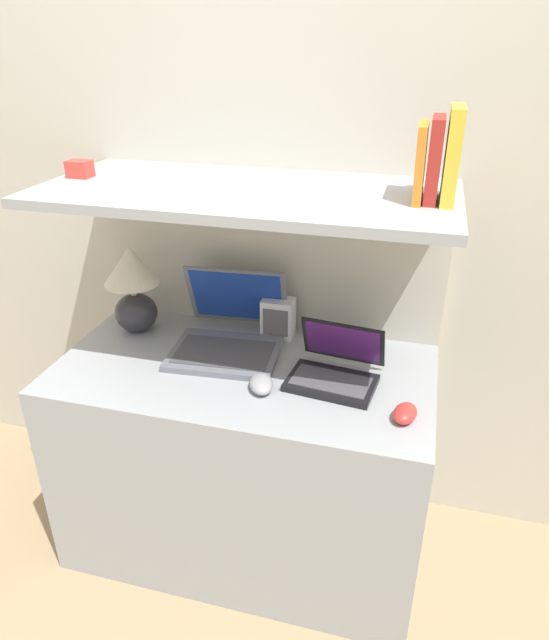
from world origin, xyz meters
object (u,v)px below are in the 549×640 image
(laptop_small, at_px, (335,369))
(book_red, at_px, (434,160))
(shelf_gadget, at_px, (80,169))
(router_box, at_px, (278,318))
(laptop_large, at_px, (229,334))
(second_mouse, at_px, (405,413))
(book_orange, at_px, (421,162))
(table_lamp, at_px, (133,284))
(computer_mouse, at_px, (261,384))
(book_yellow, at_px, (452,155))

(laptop_small, bearing_deg, book_red, 16.27)
(laptop_small, relative_size, shelf_gadget, 4.15)
(laptop_small, bearing_deg, shelf_gadget, 175.63)
(router_box, height_order, book_red, book_red)
(laptop_large, relative_size, second_mouse, 3.68)
(laptop_small, height_order, second_mouse, laptop_small)
(laptop_large, height_order, shelf_gadget, shelf_gadget)
(shelf_gadget, bearing_deg, book_orange, 0.00)
(router_box, relative_size, shelf_gadget, 2.02)
(table_lamp, xyz_separation_m, laptop_large, (0.36, -0.04, -0.13))
(book_orange, relative_size, shelf_gadget, 2.82)
(laptop_large, relative_size, laptop_small, 1.38)
(table_lamp, xyz_separation_m, computer_mouse, (0.53, -0.25, -0.16))
(computer_mouse, xyz_separation_m, book_yellow, (0.46, 0.17, 0.65))
(router_box, bearing_deg, laptop_small, -43.94)
(second_mouse, distance_m, book_orange, 0.66)
(shelf_gadget, bearing_deg, second_mouse, -11.48)
(second_mouse, height_order, book_yellow, book_yellow)
(laptop_small, distance_m, shelf_gadget, 0.98)
(book_yellow, xyz_separation_m, shelf_gadget, (-1.07, 0.00, -0.09))
(table_lamp, distance_m, router_box, 0.51)
(table_lamp, distance_m, book_red, 1.06)
(second_mouse, xyz_separation_m, book_orange, (-0.04, 0.21, 0.63))
(book_yellow, relative_size, book_orange, 1.22)
(laptop_small, bearing_deg, book_yellow, 13.69)
(table_lamp, relative_size, book_orange, 1.61)
(laptop_large, xyz_separation_m, book_red, (0.59, -0.04, 0.61))
(book_orange, bearing_deg, router_box, 158.23)
(table_lamp, distance_m, computer_mouse, 0.61)
(book_yellow, height_order, shelf_gadget, book_yellow)
(laptop_large, height_order, laptop_small, laptop_large)
(book_orange, distance_m, shelf_gadget, 1.00)
(laptop_large, relative_size, shelf_gadget, 5.72)
(computer_mouse, height_order, book_orange, book_orange)
(table_lamp, xyz_separation_m, shelf_gadget, (-0.08, -0.08, 0.40))
(laptop_large, bearing_deg, book_red, -4.05)
(table_lamp, bearing_deg, laptop_large, -6.36)
(laptop_large, bearing_deg, router_box, 42.65)
(book_orange, bearing_deg, computer_mouse, -155.68)
(second_mouse, height_order, book_orange, book_orange)
(laptop_large, xyz_separation_m, book_yellow, (0.63, -0.04, 0.62))
(laptop_small, relative_size, book_orange, 1.47)
(computer_mouse, xyz_separation_m, second_mouse, (0.42, -0.04, 0.00))
(book_yellow, bearing_deg, second_mouse, -100.11)
(laptop_small, xyz_separation_m, computer_mouse, (-0.20, -0.11, -0.02))
(router_box, xyz_separation_m, book_red, (0.45, -0.17, 0.59))
(table_lamp, height_order, laptop_large, table_lamp)
(router_box, bearing_deg, laptop_large, -137.35)
(laptop_large, xyz_separation_m, book_orange, (0.56, -0.04, 0.60))
(table_lamp, relative_size, book_red, 1.49)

